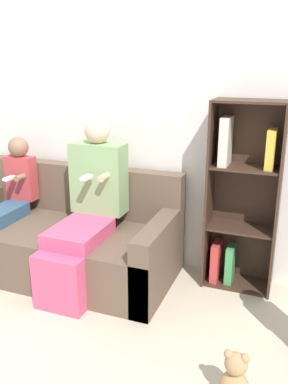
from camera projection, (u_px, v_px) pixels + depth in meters
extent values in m
plane|color=beige|center=(67.00, 311.00, 2.91)|extent=(14.00, 14.00, 0.00)
cube|color=silver|center=(121.00, 115.00, 3.41)|extent=(10.00, 0.06, 2.55)
cube|color=brown|center=(57.00, 253.00, 3.34)|extent=(1.88, 0.73, 0.41)
cube|color=brown|center=(82.00, 210.00, 3.66)|extent=(1.88, 0.14, 0.85)
cube|color=brown|center=(156.00, 261.00, 3.02)|extent=(0.15, 0.73, 0.58)
cube|color=#DB4C75|center=(59.00, 284.00, 2.86)|extent=(0.37, 0.12, 0.41)
cube|color=#DB4C75|center=(79.00, 233.00, 3.06)|extent=(0.37, 0.51, 0.11)
cube|color=#84AD70|center=(99.00, 178.00, 3.27)|extent=(0.44, 0.20, 0.57)
sphere|color=beige|center=(97.00, 131.00, 3.16)|extent=(0.20, 0.20, 0.20)
cylinder|color=beige|center=(104.00, 177.00, 3.08)|extent=(0.05, 0.10, 0.05)
cube|color=white|center=(87.00, 177.00, 3.08)|extent=(0.05, 0.12, 0.02)
cube|color=#B73D42|center=(21.00, 178.00, 3.61)|extent=(0.26, 0.12, 0.39)
sphere|color=#8C664C|center=(18.00, 147.00, 3.52)|extent=(0.17, 0.17, 0.17)
cylinder|color=#8C664C|center=(20.00, 178.00, 3.47)|extent=(0.05, 0.10, 0.05)
cube|color=white|center=(9.00, 178.00, 3.45)|extent=(0.05, 0.12, 0.02)
cube|color=#3D281E|center=(210.00, 195.00, 3.13)|extent=(0.02, 0.30, 1.45)
cube|color=#3D281E|center=(278.00, 203.00, 2.95)|extent=(0.02, 0.30, 1.45)
cube|color=#3D281E|center=(246.00, 193.00, 3.17)|extent=(0.52, 0.02, 1.45)
cube|color=#3D281E|center=(236.00, 283.00, 3.26)|extent=(0.49, 0.26, 0.02)
cube|color=#3D281E|center=(241.00, 228.00, 3.11)|extent=(0.49, 0.26, 0.02)
cube|color=#3D281E|center=(246.00, 168.00, 2.97)|extent=(0.49, 0.26, 0.02)
cube|color=#3D281E|center=(251.00, 101.00, 2.82)|extent=(0.49, 0.26, 0.02)
cube|color=gold|center=(271.00, 149.00, 2.86)|extent=(0.06, 0.18, 0.28)
cube|color=#429956|center=(230.00, 264.00, 3.23)|extent=(0.06, 0.17, 0.30)
cube|color=teal|center=(227.00, 144.00, 2.97)|extent=(0.04, 0.20, 0.31)
cube|color=beige|center=(226.00, 141.00, 2.96)|extent=(0.07, 0.22, 0.35)
cube|color=#C63838|center=(216.00, 261.00, 3.27)|extent=(0.06, 0.21, 0.31)
sphere|color=tan|center=(236.00, 364.00, 2.06)|extent=(0.12, 0.12, 0.12)
sphere|color=tan|center=(228.00, 354.00, 2.06)|extent=(0.05, 0.05, 0.05)
sphere|color=tan|center=(245.00, 358.00, 2.03)|extent=(0.05, 0.05, 0.05)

